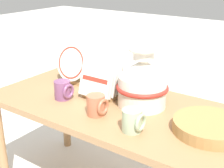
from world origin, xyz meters
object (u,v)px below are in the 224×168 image
(wicker_charger_stack, at_px, (210,127))
(mug_sage_glaze, at_px, (133,121))
(ceramic_vase, at_px, (142,82))
(mug_plum_glaze, at_px, (63,90))
(mug_terracotta_glaze, at_px, (97,105))
(dish_rack_square_plates, at_px, (101,82))
(dish_rack_round_plates, at_px, (76,66))

(wicker_charger_stack, bearing_deg, mug_sage_glaze, -146.23)
(ceramic_vase, distance_m, mug_plum_glaze, 0.44)
(wicker_charger_stack, bearing_deg, mug_terracotta_glaze, -163.57)
(wicker_charger_stack, distance_m, mug_terracotta_glaze, 0.54)
(ceramic_vase, height_order, dish_rack_square_plates, ceramic_vase)
(ceramic_vase, relative_size, mug_sage_glaze, 3.10)
(wicker_charger_stack, distance_m, mug_sage_glaze, 0.34)
(mug_sage_glaze, bearing_deg, dish_rack_round_plates, 151.54)
(dish_rack_square_plates, relative_size, mug_plum_glaze, 2.09)
(mug_sage_glaze, bearing_deg, ceramic_vase, 111.71)
(dish_rack_round_plates, distance_m, mug_terracotta_glaze, 0.50)
(wicker_charger_stack, xyz_separation_m, mug_plum_glaze, (-0.79, -0.10, 0.02))
(ceramic_vase, xyz_separation_m, mug_plum_glaze, (-0.40, -0.17, -0.08))
(dish_rack_round_plates, relative_size, dish_rack_square_plates, 1.15)
(wicker_charger_stack, bearing_deg, mug_plum_glaze, -172.85)
(wicker_charger_stack, xyz_separation_m, mug_terracotta_glaze, (-0.51, -0.15, 0.02))
(dish_rack_square_plates, relative_size, mug_terracotta_glaze, 2.09)
(dish_rack_round_plates, relative_size, mug_sage_glaze, 2.40)
(dish_rack_round_plates, height_order, dish_rack_square_plates, dish_rack_round_plates)
(dish_rack_round_plates, relative_size, mug_plum_glaze, 2.40)
(mug_plum_glaze, bearing_deg, ceramic_vase, 23.12)
(dish_rack_square_plates, bearing_deg, ceramic_vase, 7.63)
(mug_sage_glaze, bearing_deg, dish_rack_square_plates, 146.48)
(mug_plum_glaze, distance_m, mug_terracotta_glaze, 0.28)
(ceramic_vase, xyz_separation_m, dish_rack_square_plates, (-0.24, -0.03, -0.04))
(dish_rack_round_plates, xyz_separation_m, mug_terracotta_glaze, (0.39, -0.30, -0.05))
(dish_rack_round_plates, bearing_deg, wicker_charger_stack, -9.36)
(dish_rack_square_plates, bearing_deg, mug_terracotta_glaze, -59.12)
(dish_rack_round_plates, bearing_deg, mug_terracotta_glaze, -37.41)
(dish_rack_square_plates, relative_size, mug_sage_glaze, 2.09)
(ceramic_vase, bearing_deg, dish_rack_square_plates, -172.37)
(dish_rack_square_plates, bearing_deg, mug_sage_glaze, -33.52)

